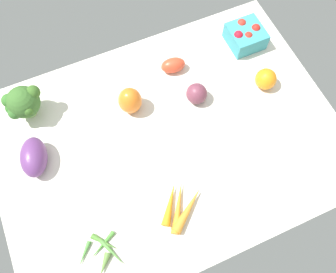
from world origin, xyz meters
TOP-DOWN VIEW (x-y plane):
  - tablecloth at (0.00, 0.00)cm, footprint 104.00×76.00cm
  - roma_tomato at (11.66, 22.43)cm, footprint 8.70×6.08cm
  - broccoli_head at (-35.92, 25.21)cm, footprint 11.61×10.22cm
  - red_onion_center at (13.79, 9.27)cm, footprint 6.63×6.63cm
  - bell_pepper_orange at (-6.26, 14.51)cm, footprint 8.96×8.96cm
  - eggplant at (-38.13, 8.84)cm, footprint 10.25×13.66cm
  - berry_basket at (38.55, 22.94)cm, footprint 11.23×11.23cm
  - carrot_bunch at (-5.29, -20.63)cm, footprint 15.10×14.47cm
  - heirloom_tomato_orange at (36.21, 5.25)cm, footprint 6.78×6.78cm
  - okra_pile at (-29.05, -23.40)cm, footprint 12.40×11.79cm

SIDE VIEW (x-z plane):
  - tablecloth at x=0.00cm, z-range 0.00..2.00cm
  - okra_pile at x=-29.05cm, z-range 1.80..3.75cm
  - carrot_bunch at x=-5.29cm, z-range 1.84..4.81cm
  - roma_tomato at x=11.66cm, z-range 2.00..6.94cm
  - red_onion_center at x=13.79cm, z-range 2.00..8.63cm
  - heirloom_tomato_orange at x=36.21cm, z-range 2.00..8.78cm
  - berry_basket at x=38.55cm, z-range 1.76..9.15cm
  - eggplant at x=-38.13cm, z-range 2.00..9.55cm
  - bell_pepper_orange at x=-6.26cm, z-range 2.00..11.38cm
  - broccoli_head at x=-35.92cm, z-range 3.15..15.20cm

